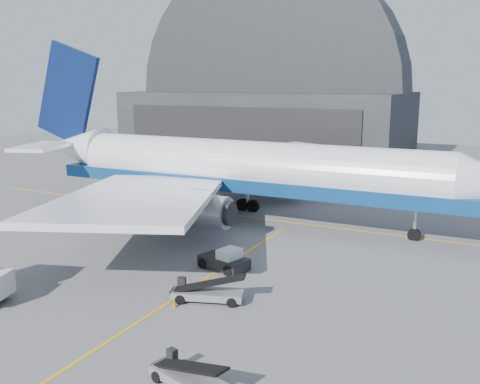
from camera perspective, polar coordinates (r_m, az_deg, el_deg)
The scene contains 8 objects.
ground at distance 36.70m, azimuth -5.76°, elevation -10.50°, with size 200.00×200.00×0.00m, color #565659.
taxi_lines at distance 47.25m, azimuth 2.47°, elevation -5.33°, with size 80.00×42.12×0.02m.
hangar at distance 102.00m, azimuth 3.23°, elevation 9.23°, with size 50.00×28.30×28.00m.
airliner at distance 54.46m, azimuth -0.77°, elevation 2.59°, with size 53.22×51.61×18.68m.
pushback_tug at distance 40.45m, azimuth -1.61°, elevation -7.34°, with size 4.07×2.95×1.70m.
belt_loader_a at distance 34.90m, azimuth -3.53°, elevation -10.65°, with size 4.92×2.88×1.85m.
belt_loader_b at distance 26.07m, azimuth -5.55°, elevation -19.05°, with size 4.42×2.32×1.65m.
traffic_cone at distance 34.33m, azimuth -7.00°, elevation -11.74°, with size 0.32×0.32×0.47m.
Camera 1 is at (18.34, -28.64, 13.79)m, focal length 40.00 mm.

